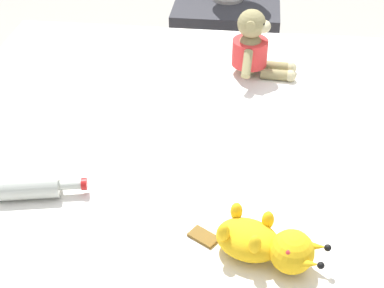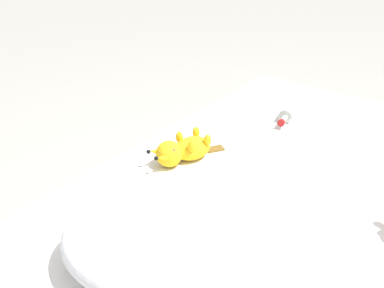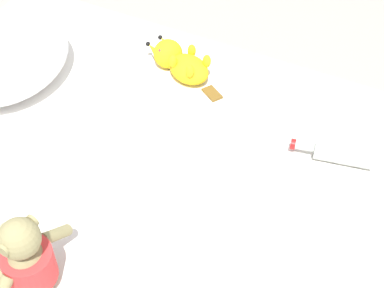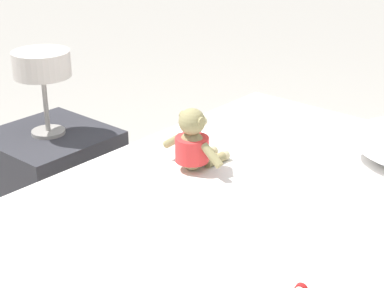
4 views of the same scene
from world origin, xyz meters
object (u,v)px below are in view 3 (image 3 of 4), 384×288
(bed, at_px, (134,229))
(plush_monkey, at_px, (24,259))
(plush_yellow_creature, at_px, (180,62))
(pillow, at_px, (7,57))
(glass_bottle, at_px, (341,153))

(bed, bearing_deg, plush_monkey, 173.46)
(plush_monkey, bearing_deg, plush_yellow_creature, 3.79)
(pillow, xyz_separation_m, glass_bottle, (0.13, -1.10, -0.05))
(plush_yellow_creature, distance_m, glass_bottle, 0.62)
(bed, bearing_deg, pillow, 69.41)
(bed, bearing_deg, plush_yellow_creature, 11.46)
(bed, bearing_deg, glass_bottle, -54.97)
(plush_yellow_creature, bearing_deg, glass_bottle, -103.78)
(plush_yellow_creature, relative_size, glass_bottle, 1.35)
(bed, xyz_separation_m, glass_bottle, (0.35, -0.50, 0.25))
(plush_monkey, distance_m, plush_yellow_creature, 0.88)
(bed, height_order, plush_monkey, plush_monkey)
(pillow, height_order, plush_monkey, plush_monkey)
(bed, height_order, glass_bottle, glass_bottle)
(pillow, bearing_deg, glass_bottle, -83.45)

